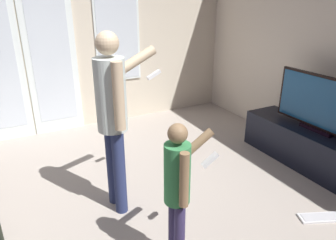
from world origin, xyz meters
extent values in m
cube|color=#ACA095|center=(0.00, 0.00, -0.01)|extent=(5.81, 4.77, 0.02)
cube|color=beige|center=(0.00, 2.36, 1.30)|extent=(5.81, 0.06, 2.61)
cube|color=white|center=(0.18, 2.31, 1.01)|extent=(0.66, 0.02, 2.09)
cube|color=silver|center=(0.18, 2.30, 1.06)|extent=(0.50, 0.01, 1.79)
cube|color=white|center=(1.12, 2.31, 1.40)|extent=(0.67, 0.02, 1.53)
cube|color=silver|center=(1.12, 2.30, 1.40)|extent=(0.61, 0.01, 1.47)
cube|color=black|center=(2.52, -0.09, 0.22)|extent=(0.48, 1.70, 0.44)
cube|color=black|center=(2.52, -0.09, 0.46)|extent=(0.08, 0.38, 0.04)
cube|color=black|center=(2.52, -0.09, 0.77)|extent=(0.04, 1.09, 0.58)
cube|color=navy|center=(2.50, -0.09, 0.77)|extent=(0.00, 1.04, 0.53)
cylinder|color=navy|center=(0.33, 0.15, 0.39)|extent=(0.11, 0.11, 0.77)
cylinder|color=navy|center=(0.32, 0.31, 0.39)|extent=(0.11, 0.11, 0.77)
cylinder|color=silver|center=(0.33, 0.23, 1.08)|extent=(0.25, 0.25, 0.61)
sphere|color=#D1B38E|center=(0.33, 0.23, 1.49)|extent=(0.19, 0.19, 0.19)
cylinder|color=#D1B38E|center=(0.34, 0.06, 1.11)|extent=(0.09, 0.09, 0.54)
cylinder|color=#D1B38E|center=(0.56, 0.41, 1.27)|extent=(0.53, 0.12, 0.31)
cube|color=white|center=(0.81, 0.43, 1.15)|extent=(0.14, 0.05, 0.09)
cylinder|color=#3A335D|center=(0.48, -0.66, 0.27)|extent=(0.08, 0.08, 0.54)
cylinder|color=#3A335D|center=(0.49, -0.54, 0.27)|extent=(0.08, 0.08, 0.54)
cylinder|color=#398B4F|center=(0.48, -0.60, 0.75)|extent=(0.18, 0.18, 0.42)
sphere|color=#916F4C|center=(0.48, -0.60, 1.04)|extent=(0.13, 0.13, 0.13)
cylinder|color=#916F4C|center=(0.47, -0.72, 0.77)|extent=(0.06, 0.06, 0.38)
cylinder|color=#916F4C|center=(0.65, -0.51, 0.85)|extent=(0.34, 0.11, 0.27)
cube|color=white|center=(0.80, -0.53, 0.73)|extent=(0.13, 0.06, 0.11)
cube|color=white|center=(1.88, -0.79, 0.01)|extent=(0.46, 0.29, 0.02)
cube|color=silver|center=(1.88, -0.79, 0.02)|extent=(0.40, 0.25, 0.00)
camera|label=1|loc=(-0.38, -2.14, 1.83)|focal=33.49mm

